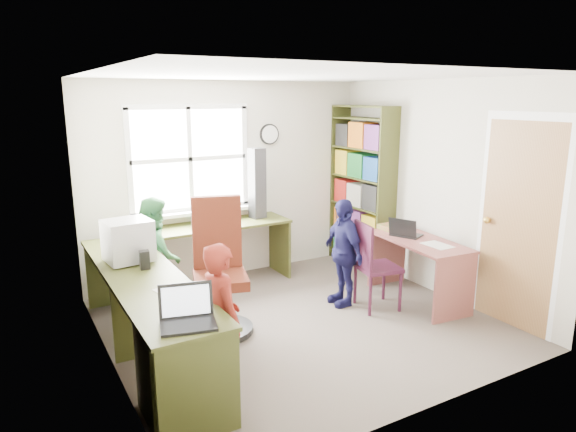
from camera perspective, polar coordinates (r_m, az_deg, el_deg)
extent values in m
cube|color=#494039|center=(5.26, 1.38, -11.86)|extent=(3.60, 3.40, 0.02)
cube|color=white|center=(4.77, 1.55, 15.50)|extent=(3.60, 3.40, 0.02)
cube|color=beige|center=(6.37, -6.56, 3.92)|extent=(3.60, 0.02, 2.40)
cube|color=beige|center=(3.57, 15.88, -3.89)|extent=(3.60, 0.02, 2.40)
cube|color=beige|center=(4.25, -19.90, -1.47)|extent=(0.02, 3.40, 2.40)
cube|color=beige|center=(6.00, 16.43, 2.89)|extent=(0.02, 3.40, 2.40)
cube|color=white|center=(6.13, -10.86, 6.23)|extent=(1.40, 0.01, 1.20)
cube|color=white|center=(6.12, -10.84, 6.23)|extent=(1.48, 0.04, 1.28)
cube|color=olive|center=(5.37, 24.16, -1.10)|extent=(0.02, 0.82, 2.00)
sphere|color=gold|center=(5.53, 21.21, -0.44)|extent=(0.07, 0.07, 0.07)
cylinder|color=black|center=(6.52, -2.09, 9.07)|extent=(0.26, 0.03, 0.26)
cylinder|color=white|center=(6.50, -2.01, 9.06)|extent=(0.22, 0.01, 0.22)
cube|color=#3E431B|center=(4.53, -15.80, -6.42)|extent=(0.60, 2.70, 0.03)
cube|color=#3E431B|center=(6.11, -7.52, -0.97)|extent=(1.65, 0.56, 0.03)
cube|color=#3E431B|center=(4.67, -15.51, -10.76)|extent=(0.56, 0.03, 0.72)
cube|color=#3E431B|center=(3.54, -9.78, -18.67)|extent=(0.56, 0.03, 0.72)
cube|color=#3E431B|center=(5.88, -18.79, -5.96)|extent=(0.56, 0.03, 0.72)
cube|color=#3E431B|center=(6.54, -0.92, -3.31)|extent=(0.03, 0.52, 0.72)
cube|color=#3E431B|center=(3.84, -11.77, -16.00)|extent=(0.54, 0.45, 0.72)
cube|color=brown|center=(5.76, 14.43, -2.71)|extent=(0.67, 1.25, 0.03)
cube|color=brown|center=(5.45, 18.06, -7.72)|extent=(0.52, 0.08, 0.67)
cube|color=brown|center=(6.30, 10.95, -4.45)|extent=(0.52, 0.08, 0.67)
cube|color=#3E431B|center=(6.40, 10.97, 2.44)|extent=(0.30, 0.02, 2.10)
cube|color=#3E431B|center=(7.17, 5.77, 3.76)|extent=(0.30, 0.02, 2.10)
cube|color=#3E431B|center=(6.68, 8.52, 11.95)|extent=(0.30, 1.00, 0.02)
cube|color=#3E431B|center=(7.02, 7.96, -4.84)|extent=(0.30, 1.00, 0.02)
cube|color=#3E431B|center=(6.92, 8.06, -2.00)|extent=(0.30, 1.00, 0.02)
cube|color=#3E431B|center=(6.83, 8.16, 1.08)|extent=(0.30, 1.00, 0.02)
cube|color=#3E431B|center=(6.76, 8.26, 4.23)|extent=(0.30, 1.00, 0.02)
cube|color=#3E431B|center=(6.71, 8.37, 7.43)|extent=(0.30, 1.00, 0.02)
cube|color=#3E431B|center=(6.68, 8.48, 10.67)|extent=(0.30, 1.00, 0.02)
cube|color=#AB1E18|center=(6.75, 9.56, -4.32)|extent=(0.25, 0.28, 0.27)
cube|color=#184892|center=(6.99, 7.90, -3.59)|extent=(0.25, 0.30, 0.29)
cube|color=#1D7A31|center=(7.21, 6.45, -2.94)|extent=(0.25, 0.26, 0.30)
cube|color=gold|center=(6.65, 9.68, -1.23)|extent=(0.25, 0.28, 0.30)
cube|color=#6E307A|center=(6.89, 8.00, -0.58)|extent=(0.25, 0.30, 0.32)
cube|color=orange|center=(7.13, 6.52, -0.22)|extent=(0.25, 0.26, 0.29)
cube|color=#242424|center=(6.57, 9.81, 2.06)|extent=(0.25, 0.28, 0.32)
cube|color=beige|center=(6.81, 8.10, 2.38)|extent=(0.25, 0.30, 0.29)
cube|color=#AB1E18|center=(7.05, 6.61, 2.85)|extent=(0.25, 0.26, 0.30)
cube|color=#184892|center=(6.51, 9.94, 5.20)|extent=(0.25, 0.28, 0.29)
cube|color=#1D7A31|center=(6.75, 8.20, 5.62)|extent=(0.25, 0.30, 0.30)
cube|color=gold|center=(6.99, 6.69, 5.99)|extent=(0.25, 0.26, 0.32)
cube|color=#6E307A|center=(6.46, 10.07, 8.61)|extent=(0.25, 0.28, 0.30)
cube|color=orange|center=(6.71, 8.31, 8.91)|extent=(0.25, 0.30, 0.32)
cube|color=#242424|center=(6.95, 6.77, 8.95)|extent=(0.25, 0.26, 0.29)
cylinder|color=black|center=(5.09, -7.34, -12.36)|extent=(0.75, 0.75, 0.05)
cylinder|color=black|center=(4.99, -7.42, -9.81)|extent=(0.08, 0.08, 0.45)
cube|color=#4E1B0E|center=(4.89, -7.51, -7.05)|extent=(0.61, 0.61, 0.10)
cube|color=#4E1B0E|center=(4.99, -7.92, -1.76)|extent=(0.47, 0.22, 0.71)
cylinder|color=#3B1326|center=(5.39, 9.12, -8.75)|extent=(0.04, 0.04, 0.44)
cylinder|color=#3B1326|center=(5.55, 12.37, -8.22)|extent=(0.04, 0.04, 0.44)
cylinder|color=#3B1326|center=(5.68, 7.48, -7.52)|extent=(0.04, 0.04, 0.44)
cylinder|color=#3B1326|center=(5.84, 10.60, -7.07)|extent=(0.04, 0.04, 0.44)
cube|color=#3B1326|center=(5.53, 9.99, -5.66)|extent=(0.48, 0.48, 0.04)
cube|color=#3B1326|center=(5.37, 8.35, -3.34)|extent=(0.10, 0.39, 0.49)
cube|color=#B2B2B7|center=(4.89, -17.20, -4.75)|extent=(0.31, 0.26, 0.02)
cube|color=#B2B2B7|center=(4.84, -17.35, -2.59)|extent=(0.43, 0.39, 0.37)
cube|color=#3F72F2|center=(4.90, -15.16, -2.25)|extent=(0.04, 0.31, 0.27)
cube|color=black|center=(3.48, -11.02, -11.81)|extent=(0.41, 0.34, 0.02)
cube|color=black|center=(3.56, -11.29, -9.16)|extent=(0.36, 0.15, 0.24)
cube|color=white|center=(3.55, -11.28, -9.22)|extent=(0.32, 0.12, 0.19)
cube|color=black|center=(5.89, 13.00, -2.06)|extent=(0.34, 0.39, 0.02)
cube|color=black|center=(5.75, 12.60, -1.31)|extent=(0.18, 0.31, 0.21)
cube|color=#3F72F2|center=(5.76, 12.63, -1.29)|extent=(0.15, 0.27, 0.17)
cube|color=black|center=(4.64, -15.65, -4.72)|extent=(0.09, 0.09, 0.16)
cube|color=black|center=(5.18, -17.45, -2.89)|extent=(0.09, 0.09, 0.18)
cube|color=black|center=(6.27, -3.45, 3.64)|extent=(0.19, 0.18, 0.86)
cube|color=red|center=(6.12, 11.70, -1.23)|extent=(0.28, 0.28, 0.06)
cube|color=beige|center=(4.07, -12.53, -8.24)|extent=(0.28, 0.35, 0.00)
cube|color=beige|center=(5.59, 16.28, -3.12)|extent=(0.21, 0.31, 0.00)
imported|color=#327F37|center=(6.01, -9.87, 0.29)|extent=(0.19, 0.17, 0.29)
imported|color=maroon|center=(3.90, -7.38, -11.44)|extent=(0.32, 0.46, 1.20)
imported|color=#2E7439|center=(5.49, -14.42, -4.25)|extent=(0.54, 0.65, 1.22)
imported|color=#15143E|center=(5.55, 6.13, -4.02)|extent=(0.35, 0.71, 1.17)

